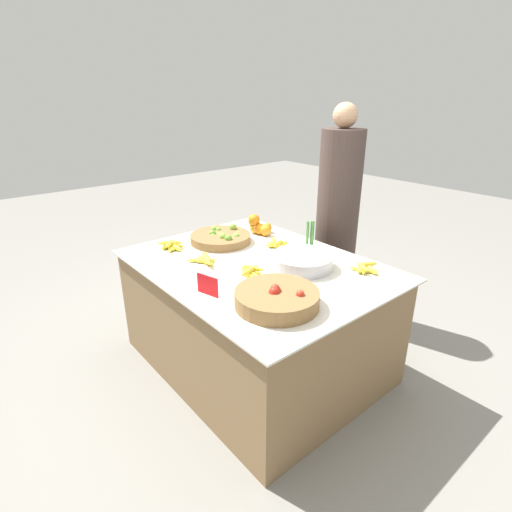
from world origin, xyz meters
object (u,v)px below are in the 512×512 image
(lime_bowl, at_px, (221,238))
(metal_bowl, at_px, (302,261))
(vendor_person, at_px, (337,223))
(price_sign, at_px, (208,285))
(tomato_basket, at_px, (277,298))

(lime_bowl, distance_m, metal_bowl, 0.66)
(lime_bowl, xyz_separation_m, vendor_person, (0.29, 0.85, 0.01))
(price_sign, xyz_separation_m, vendor_person, (-0.29, 1.34, -0.02))
(metal_bowl, height_order, price_sign, price_sign)
(lime_bowl, xyz_separation_m, price_sign, (0.58, -0.49, 0.02))
(metal_bowl, xyz_separation_m, price_sign, (-0.06, -0.60, 0.01))
(lime_bowl, bearing_deg, tomato_basket, -18.87)
(price_sign, bearing_deg, lime_bowl, 125.02)
(tomato_basket, bearing_deg, vendor_person, 117.27)
(tomato_basket, distance_m, price_sign, 0.36)
(tomato_basket, height_order, vendor_person, vendor_person)
(lime_bowl, bearing_deg, price_sign, -40.07)
(lime_bowl, relative_size, price_sign, 3.11)
(metal_bowl, distance_m, vendor_person, 0.82)
(lime_bowl, distance_m, tomato_basket, 0.94)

